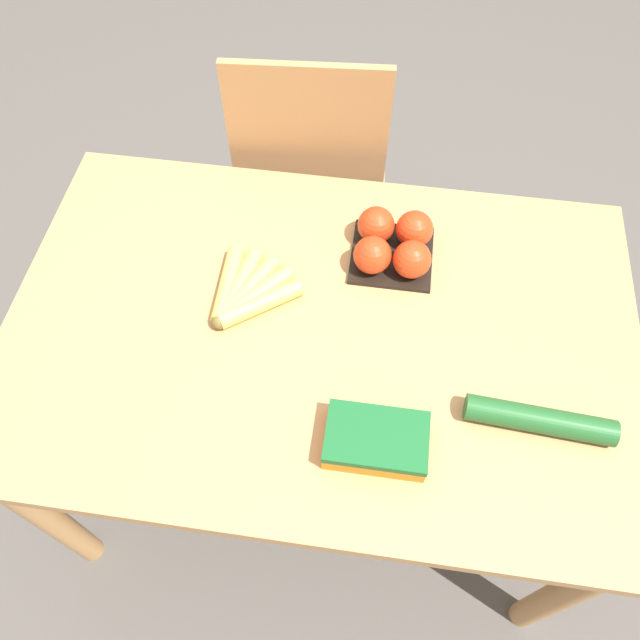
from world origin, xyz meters
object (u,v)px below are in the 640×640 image
Objects in this scene: chair at (312,182)px; banana_bunch at (245,293)px; tomato_pack at (393,244)px; carrot_bag at (376,439)px; cucumber_near at (540,420)px.

banana_bunch is (-0.05, -0.57, 0.24)m from chair.
carrot_bag is (0.01, -0.44, -0.01)m from tomato_pack.
cucumber_near is at bearing 120.54° from chair.
tomato_pack is (0.24, -0.41, 0.26)m from chair.
chair reaches higher than tomato_pack.
chair is 3.59× the size of cucumber_near.
tomato_pack is at bearing 115.83° from chair.
tomato_pack is at bearing 90.69° from carrot_bag.
cucumber_near reaches higher than banana_bunch.
carrot_bag is at bearing 101.71° from chair.
chair reaches higher than carrot_bag.
chair is 4.89× the size of banana_bunch.
tomato_pack is 0.96× the size of carrot_bag.
carrot_bag is at bearing -89.31° from tomato_pack.
cucumber_near is (0.30, -0.36, -0.02)m from tomato_pack.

